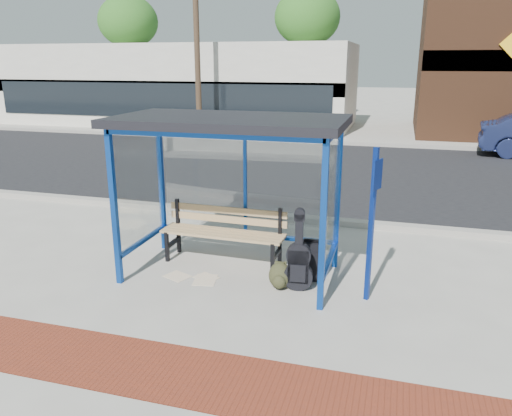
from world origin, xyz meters
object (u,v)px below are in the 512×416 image
(suitcase, at_px, (311,261))
(backpack, at_px, (280,276))
(bench, at_px, (224,230))
(guitar_bag, at_px, (298,262))

(suitcase, xyz_separation_m, backpack, (-0.37, -0.45, -0.11))
(bench, height_order, suitcase, bench)
(backpack, bearing_deg, guitar_bag, -1.60)
(bench, relative_size, backpack, 5.19)
(guitar_bag, height_order, suitcase, guitar_bag)
(bench, xyz_separation_m, guitar_bag, (1.38, -0.72, -0.12))
(backpack, bearing_deg, bench, 138.48)
(bench, distance_m, suitcase, 1.54)
(suitcase, height_order, backpack, suitcase)
(bench, distance_m, backpack, 1.39)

